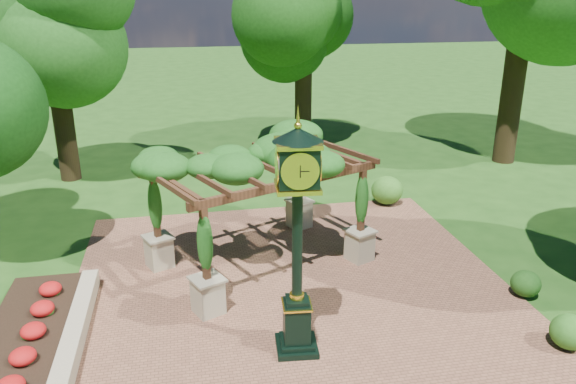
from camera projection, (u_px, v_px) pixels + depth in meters
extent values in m
plane|color=#1E4714|center=(311.00, 337.00, 11.25)|extent=(120.00, 120.00, 0.00)
cube|color=brown|center=(301.00, 309.00, 12.17)|extent=(10.00, 12.00, 0.04)
cube|color=#C6B793|center=(74.00, 339.00, 10.83)|extent=(0.35, 5.00, 0.40)
cube|color=red|center=(25.00, 345.00, 10.68)|extent=(1.50, 5.00, 0.36)
cube|color=black|center=(297.00, 346.00, 10.80)|extent=(0.85, 0.85, 0.12)
cube|color=black|center=(297.00, 322.00, 10.62)|extent=(0.53, 0.53, 0.88)
cube|color=yellow|center=(297.00, 304.00, 10.49)|extent=(0.59, 0.59, 0.04)
cylinder|color=black|center=(297.00, 243.00, 10.05)|extent=(0.21, 0.21, 2.24)
cube|color=black|center=(298.00, 165.00, 9.55)|extent=(0.74, 0.74, 0.68)
cylinder|color=white|center=(300.00, 171.00, 9.23)|extent=(0.59, 0.08, 0.58)
cone|color=black|center=(298.00, 134.00, 9.37)|extent=(0.95, 0.95, 0.24)
sphere|color=yellow|center=(298.00, 126.00, 9.32)|extent=(0.14, 0.14, 0.14)
cube|color=tan|center=(208.00, 296.00, 11.91)|extent=(0.74, 0.74, 0.78)
cube|color=#4F2E1B|center=(205.00, 243.00, 11.49)|extent=(0.18, 0.18, 1.60)
cube|color=tan|center=(360.00, 245.00, 14.25)|extent=(0.74, 0.74, 0.78)
cube|color=#4F2E1B|center=(362.00, 200.00, 13.83)|extent=(0.18, 0.18, 1.60)
cube|color=tan|center=(159.00, 252.00, 13.90)|extent=(0.74, 0.74, 0.78)
cube|color=#4F2E1B|center=(155.00, 206.00, 13.48)|extent=(0.18, 0.18, 1.60)
cube|color=tan|center=(299.00, 214.00, 16.24)|extent=(0.74, 0.74, 0.78)
cube|color=#4F2E1B|center=(300.00, 174.00, 15.82)|extent=(0.18, 0.18, 1.60)
cube|color=#4F2E1B|center=(291.00, 184.00, 12.36)|extent=(4.61, 2.18, 0.19)
cube|color=#4F2E1B|center=(232.00, 157.00, 14.35)|extent=(4.61, 2.18, 0.19)
ellipsoid|color=#1D5418|center=(259.00, 160.00, 13.28)|extent=(5.84, 4.90, 0.86)
cube|color=gray|center=(288.00, 193.00, 18.98)|extent=(0.66, 0.66, 0.09)
cylinder|color=gray|center=(288.00, 182.00, 18.83)|extent=(0.34, 0.34, 0.83)
cylinder|color=gray|center=(288.00, 169.00, 18.69)|extent=(0.62, 0.62, 0.05)
ellipsoid|color=#2A631C|center=(570.00, 332.00, 10.76)|extent=(0.88, 0.88, 0.67)
ellipsoid|color=#1D4814|center=(526.00, 284.00, 12.60)|extent=(0.87, 0.87, 0.59)
ellipsoid|color=#336C1F|center=(387.00, 190.00, 17.96)|extent=(1.33, 1.33, 0.90)
cylinder|color=black|center=(66.00, 138.00, 20.05)|extent=(0.71, 0.71, 3.09)
ellipsoid|color=#1F5518|center=(50.00, 21.00, 18.68)|extent=(3.88, 3.88, 4.89)
cylinder|color=black|center=(303.00, 110.00, 24.50)|extent=(0.73, 0.73, 3.15)
ellipsoid|color=#174310|center=(304.00, 13.00, 23.11)|extent=(3.80, 3.80, 4.97)
cylinder|color=#302212|center=(510.00, 106.00, 21.93)|extent=(0.84, 0.84, 4.46)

